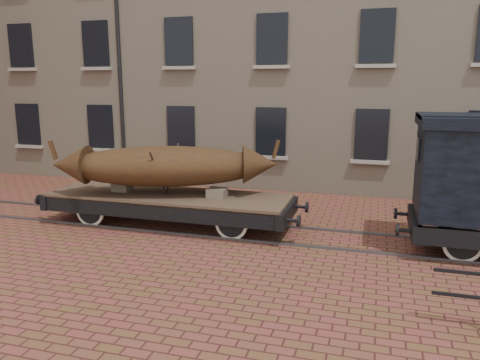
# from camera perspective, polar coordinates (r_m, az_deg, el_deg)

# --- Properties ---
(ground) EXTENTS (90.00, 90.00, 0.00)m
(ground) POSITION_cam_1_polar(r_m,az_deg,el_deg) (12.20, 10.00, -7.09)
(ground) COLOR brown
(warehouse_cream) EXTENTS (40.00, 10.19, 14.00)m
(warehouse_cream) POSITION_cam_1_polar(r_m,az_deg,el_deg) (21.78, 22.31, 19.10)
(warehouse_cream) COLOR beige
(warehouse_cream) RESTS_ON ground
(rail_track) EXTENTS (30.00, 1.52, 0.06)m
(rail_track) POSITION_cam_1_polar(r_m,az_deg,el_deg) (12.19, 10.00, -6.96)
(rail_track) COLOR #59595E
(rail_track) RESTS_ON ground
(flatcar_wagon) EXTENTS (7.56, 2.05, 1.14)m
(flatcar_wagon) POSITION_cam_1_polar(r_m,az_deg,el_deg) (13.12, -8.69, -2.46)
(flatcar_wagon) COLOR brown
(flatcar_wagon) RESTS_ON ground
(iron_boat) EXTENTS (6.16, 3.29, 1.51)m
(iron_boat) POSITION_cam_1_polar(r_m,az_deg,el_deg) (12.95, -9.07, 1.72)
(iron_boat) COLOR #4B2D12
(iron_boat) RESTS_ON flatcar_wagon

